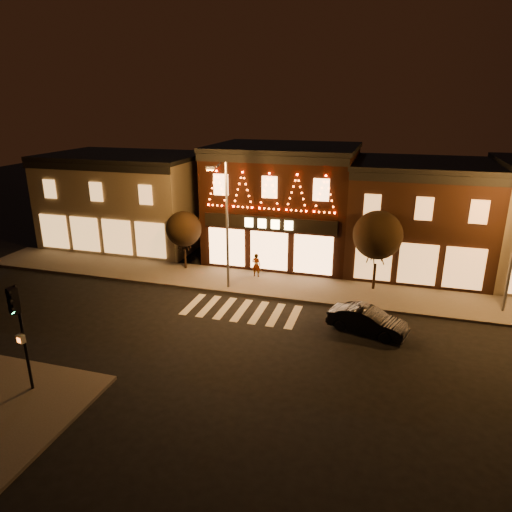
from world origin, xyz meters
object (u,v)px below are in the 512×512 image
at_px(pedestrian, 256,265).
at_px(traffic_signal_near, 18,319).
at_px(dark_sedan, 367,321).
at_px(streetlamp_mid, 225,217).

bearing_deg(pedestrian, traffic_signal_near, 74.10).
relative_size(dark_sedan, pedestrian, 2.51).
xyz_separation_m(traffic_signal_near, dark_sedan, (12.75, 9.19, -2.69)).
bearing_deg(traffic_signal_near, streetlamp_mid, 84.07).
bearing_deg(streetlamp_mid, pedestrian, 49.42).
distance_m(streetlamp_mid, dark_sedan, 10.21).
bearing_deg(dark_sedan, streetlamp_mid, 86.10).
height_order(streetlamp_mid, dark_sedan, streetlamp_mid).
height_order(traffic_signal_near, dark_sedan, traffic_signal_near).
bearing_deg(streetlamp_mid, dark_sedan, -33.84).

